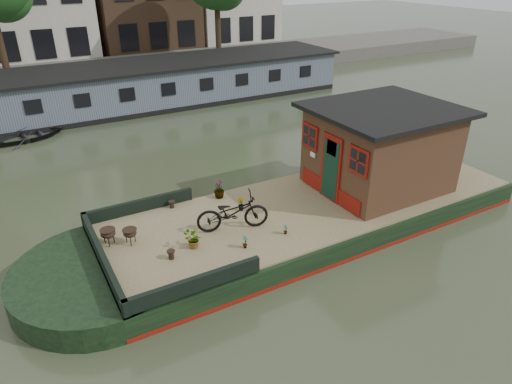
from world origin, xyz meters
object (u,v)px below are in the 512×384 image
cabin (380,147)px  potted_plant_a (245,242)px  brazier_rear (109,237)px  dinghy (29,132)px  brazier_front (130,236)px  bicycle (233,212)px

cabin → potted_plant_a: cabin is taller
brazier_rear → dinghy: (-0.80, 10.79, -0.57)m
brazier_front → dinghy: bearing=96.5°
potted_plant_a → brazier_front: (-2.29, 1.52, 0.03)m
brazier_front → dinghy: brazier_front is taller
potted_plant_a → dinghy: bearing=105.8°
bicycle → brazier_rear: size_ratio=4.34×
cabin → brazier_rear: size_ratio=9.58×
cabin → brazier_rear: (-7.79, 0.71, -1.02)m
brazier_rear → potted_plant_a: bearing=-32.2°
cabin → dinghy: cabin is taller
cabin → brazier_front: bearing=176.1°
cabin → dinghy: bearing=126.7°
dinghy → bicycle: bearing=-174.2°
brazier_front → dinghy: 11.09m
brazier_front → brazier_rear: size_ratio=0.95×
bicycle → dinghy: 12.22m
potted_plant_a → cabin: bearing=11.5°
potted_plant_a → dinghy: (-3.55, 12.53, -0.53)m
brazier_rear → cabin: bearing=-5.2°
brazier_rear → dinghy: size_ratio=0.15×
cabin → brazier_rear: bearing=174.8°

